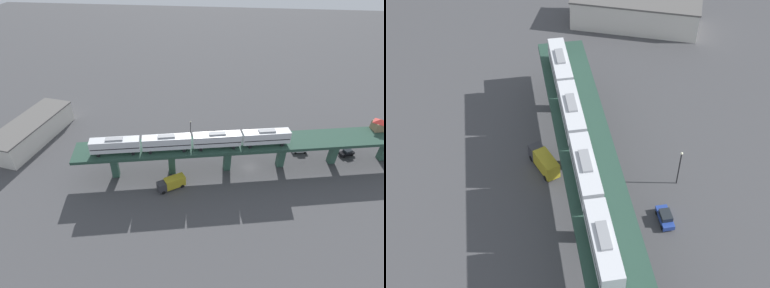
% 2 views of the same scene
% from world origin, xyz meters
% --- Properties ---
extents(ground_plane, '(400.00, 400.00, 0.00)m').
position_xyz_m(ground_plane, '(0.00, 0.00, 0.00)').
color(ground_plane, '#424244').
extents(elevated_viaduct, '(26.73, 91.81, 8.66)m').
position_xyz_m(elevated_viaduct, '(0.04, -0.19, 7.40)').
color(elevated_viaduct, '#244135').
rests_on(elevated_viaduct, ground).
extents(subway_train, '(12.76, 49.35, 4.45)m').
position_xyz_m(subway_train, '(-4.63, 15.59, 11.20)').
color(subway_train, silver).
rests_on(subway_train, elevated_viaduct).
extents(signal_hut, '(3.80, 3.80, 3.40)m').
position_xyz_m(signal_hut, '(9.53, -34.48, 10.45)').
color(signal_hut, '#8C7251').
rests_on(signal_hut, elevated_viaduct).
extents(street_car_white, '(2.51, 4.64, 1.89)m').
position_xyz_m(street_car_white, '(8.52, -15.03, 0.94)').
color(street_car_white, silver).
rests_on(street_car_white, ground).
extents(street_car_black, '(3.51, 4.75, 1.89)m').
position_xyz_m(street_car_black, '(8.49, -28.45, 0.94)').
color(street_car_black, black).
rests_on(street_car_black, ground).
extents(street_car_blue, '(2.70, 4.68, 1.89)m').
position_xyz_m(street_car_blue, '(8.73, 9.87, 0.94)').
color(street_car_blue, '#233D93').
rests_on(street_car_blue, ground).
extents(delivery_truck, '(5.79, 7.27, 3.20)m').
position_xyz_m(delivery_truck, '(-10.41, 20.15, 1.76)').
color(delivery_truck, '#333338').
rests_on(delivery_truck, ground).
extents(street_lamp, '(0.44, 0.44, 6.94)m').
position_xyz_m(street_lamp, '(11.24, 17.76, 4.11)').
color(street_lamp, black).
rests_on(street_lamp, ground).
extents(warehouse_building, '(29.84, 14.71, 6.80)m').
position_xyz_m(warehouse_building, '(6.23, 66.37, 3.41)').
color(warehouse_building, beige).
rests_on(warehouse_building, ground).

